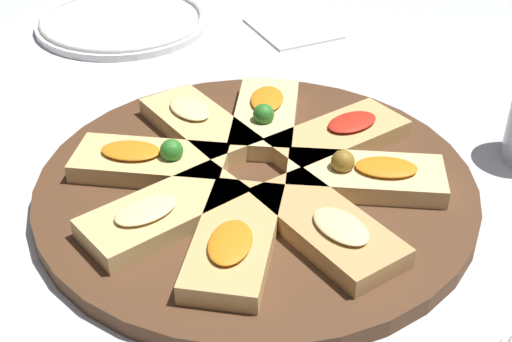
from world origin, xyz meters
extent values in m
plane|color=silver|center=(0.00, 0.00, 0.00)|extent=(3.00, 3.00, 0.00)
cylinder|color=#51331E|center=(0.00, 0.00, 0.01)|extent=(0.43, 0.43, 0.02)
cube|color=tan|center=(-0.11, -0.01, 0.03)|extent=(0.16, 0.08, 0.02)
ellipsoid|color=beige|center=(-0.12, -0.01, 0.04)|extent=(0.06, 0.04, 0.01)
cube|color=#E5C689|center=(-0.06, -0.09, 0.03)|extent=(0.14, 0.16, 0.02)
ellipsoid|color=orange|center=(-0.07, -0.10, 0.04)|extent=(0.06, 0.07, 0.01)
sphere|color=olive|center=(-0.05, -0.07, 0.04)|extent=(0.02, 0.02, 0.02)
cube|color=tan|center=(0.01, -0.11, 0.03)|extent=(0.08, 0.16, 0.02)
ellipsoid|color=red|center=(0.02, -0.12, 0.04)|extent=(0.04, 0.06, 0.01)
cube|color=#E5C689|center=(0.09, -0.06, 0.03)|extent=(0.16, 0.14, 0.02)
ellipsoid|color=orange|center=(0.10, -0.07, 0.04)|extent=(0.07, 0.06, 0.01)
sphere|color=#2D7A28|center=(0.07, -0.05, 0.04)|extent=(0.02, 0.02, 0.02)
cube|color=#DBB775|center=(0.11, 0.01, 0.03)|extent=(0.16, 0.08, 0.02)
ellipsoid|color=beige|center=(0.12, 0.01, 0.04)|extent=(0.06, 0.04, 0.01)
cube|color=#DBB775|center=(0.06, 0.09, 0.03)|extent=(0.14, 0.16, 0.02)
ellipsoid|color=orange|center=(0.07, 0.10, 0.04)|extent=(0.06, 0.07, 0.01)
sphere|color=#2D7A28|center=(0.05, 0.07, 0.04)|extent=(0.02, 0.02, 0.02)
cube|color=#DBB775|center=(-0.02, 0.10, 0.03)|extent=(0.09, 0.16, 0.02)
ellipsoid|color=beige|center=(-0.02, 0.12, 0.04)|extent=(0.05, 0.06, 0.01)
cube|color=tan|center=(-0.08, 0.07, 0.03)|extent=(0.16, 0.15, 0.02)
ellipsoid|color=orange|center=(-0.10, 0.08, 0.04)|extent=(0.07, 0.07, 0.01)
cylinder|color=white|center=(0.47, -0.03, 0.01)|extent=(0.26, 0.26, 0.01)
torus|color=white|center=(0.47, -0.03, 0.01)|extent=(0.24, 0.24, 0.01)
cube|color=white|center=(0.34, -0.24, 0.00)|extent=(0.13, 0.11, 0.01)
camera|label=1|loc=(-0.51, 0.27, 0.42)|focal=50.00mm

